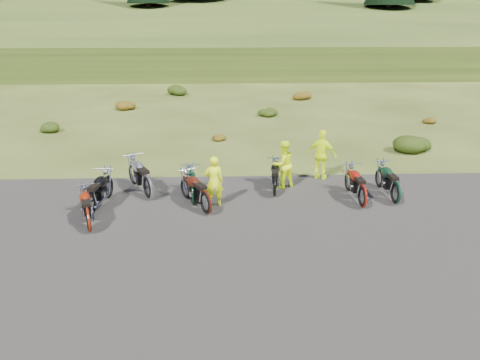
{
  "coord_description": "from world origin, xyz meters",
  "views": [
    {
      "loc": [
        -0.23,
        -12.59,
        5.98
      ],
      "look_at": [
        0.34,
        0.82,
        1.05
      ],
      "focal_mm": 35.0,
      "sensor_mm": 36.0,
      "label": 1
    }
  ],
  "objects_px": {
    "motorcycle_0": "(92,217)",
    "motorcycle_3": "(149,199)",
    "person_middle": "(214,182)",
    "motorcycle_7": "(394,204)"
  },
  "relations": [
    {
      "from": "motorcycle_0",
      "to": "person_middle",
      "type": "bearing_deg",
      "value": -71.1
    },
    {
      "from": "motorcycle_7",
      "to": "person_middle",
      "type": "xyz_separation_m",
      "value": [
        -5.84,
        0.08,
        0.83
      ]
    },
    {
      "from": "motorcycle_0",
      "to": "person_middle",
      "type": "xyz_separation_m",
      "value": [
        3.72,
        0.71,
        0.83
      ]
    },
    {
      "from": "motorcycle_7",
      "to": "person_middle",
      "type": "distance_m",
      "value": 5.9
    },
    {
      "from": "motorcycle_0",
      "to": "person_middle",
      "type": "relative_size",
      "value": 1.34
    },
    {
      "from": "person_middle",
      "to": "motorcycle_3",
      "type": "bearing_deg",
      "value": -21.23
    },
    {
      "from": "motorcycle_0",
      "to": "motorcycle_3",
      "type": "bearing_deg",
      "value": -40.32
    },
    {
      "from": "motorcycle_0",
      "to": "motorcycle_7",
      "type": "bearing_deg",
      "value": -78.1
    },
    {
      "from": "motorcycle_3",
      "to": "person_middle",
      "type": "xyz_separation_m",
      "value": [
        2.19,
        -0.65,
        0.83
      ]
    },
    {
      "from": "motorcycle_0",
      "to": "motorcycle_3",
      "type": "relative_size",
      "value": 0.94
    }
  ]
}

